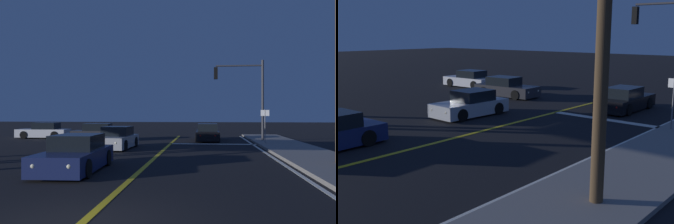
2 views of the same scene
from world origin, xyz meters
TOP-DOWN VIEW (x-y plane):
  - sidewalk_right at (7.51, 9.88)m, footprint 3.20×35.56m
  - lane_line_center at (0.00, 9.88)m, footprint 0.20×33.58m
  - lane_line_edge_right at (5.66, 9.88)m, footprint 0.16×33.58m
  - stop_bar at (2.96, 18.25)m, footprint 5.91×0.50m
  - car_distant_tail_white at (-11.42, 22.74)m, footprint 4.37×2.03m
  - car_following_oncoming_black at (2.60, 21.28)m, footprint 1.84×4.52m
  - car_side_waiting_silver at (-2.92, 14.54)m, footprint 2.03×4.21m
  - car_parked_curb_charcoal at (-5.87, 20.82)m, footprint 4.52×2.05m
  - car_mid_block_navy at (-2.40, 6.35)m, footprint 2.07×4.75m
  - traffic_signal_near_right at (5.45, 20.55)m, footprint 3.71×0.28m
  - street_sign_corner at (6.41, 17.75)m, footprint 0.56×0.13m

SIDE VIEW (x-z plane):
  - lane_line_center at x=0.00m, z-range 0.00..0.01m
  - lane_line_edge_right at x=5.66m, z-range 0.00..0.01m
  - stop_bar at x=2.96m, z-range 0.00..0.01m
  - sidewalk_right at x=7.51m, z-range 0.00..0.15m
  - car_side_waiting_silver at x=-2.92m, z-range -0.09..1.25m
  - car_following_oncoming_black at x=2.60m, z-range -0.09..1.25m
  - car_distant_tail_white at x=-11.42m, z-range -0.09..1.25m
  - car_parked_curb_charcoal at x=-5.87m, z-range -0.09..1.25m
  - car_mid_block_navy at x=-2.40m, z-range -0.09..1.25m
  - street_sign_corner at x=6.41m, z-range 0.42..2.83m
  - traffic_signal_near_right at x=5.45m, z-range 1.00..7.14m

